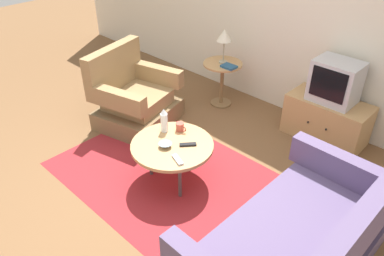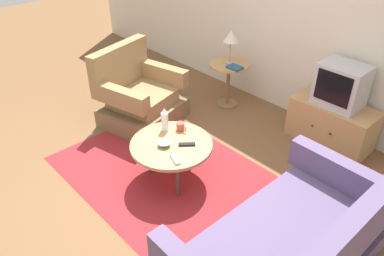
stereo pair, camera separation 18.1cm
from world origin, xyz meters
name	(u,v)px [view 1 (the left image)]	position (x,y,z in m)	size (l,w,h in m)	color
ground_plane	(177,188)	(0.00, 0.00, 0.00)	(16.00, 16.00, 0.00)	brown
back_wall	(307,11)	(0.00, 2.22, 1.35)	(9.00, 0.12, 2.70)	beige
area_rug	(173,179)	(-0.12, 0.06, 0.00)	(2.55, 1.70, 0.00)	maroon
armchair	(134,99)	(-1.32, 0.54, 0.32)	(1.02, 1.11, 0.97)	brown
couch	(294,246)	(1.36, -0.05, 0.28)	(1.01, 1.78, 0.86)	#4B3E5C
coffee_table	(172,147)	(-0.12, 0.07, 0.43)	(0.83, 0.83, 0.46)	tan
side_table	(222,75)	(-0.80, 1.67, 0.45)	(0.52, 0.52, 0.62)	tan
tv_stand	(326,120)	(0.65, 1.88, 0.26)	(0.94, 0.49, 0.52)	tan
television	(336,82)	(0.65, 1.89, 0.76)	(0.50, 0.39, 0.49)	#B7B7BC
table_lamp	(224,37)	(-0.81, 1.68, 0.98)	(0.20, 0.20, 0.45)	#9E937A
vase	(164,120)	(-0.34, 0.17, 0.59)	(0.08, 0.08, 0.26)	white
mug	(180,127)	(-0.23, 0.29, 0.51)	(0.13, 0.09, 0.09)	#B74C3D
bowl	(165,145)	(-0.13, -0.01, 0.48)	(0.13, 0.13, 0.04)	slate
tv_remote_dark	(188,145)	(0.01, 0.16, 0.47)	(0.14, 0.16, 0.02)	black
tv_remote_silver	(178,160)	(0.11, -0.08, 0.47)	(0.17, 0.10, 0.02)	#B2B2B7
book	(229,67)	(-0.65, 1.61, 0.64)	(0.19, 0.14, 0.03)	navy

